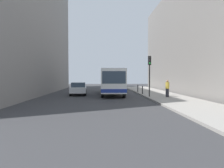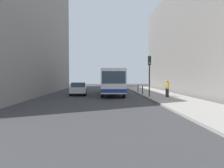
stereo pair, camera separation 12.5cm
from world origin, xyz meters
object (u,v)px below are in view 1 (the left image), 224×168
bus (112,80)px  bollard_mid (138,88)px  pedestrian_near_signal (167,88)px  bollard_near (142,90)px  car_beside_bus (78,88)px  traffic_light (150,68)px

bus → bollard_mid: bus is taller
pedestrian_near_signal → bollard_near: bearing=-77.8°
bus → bollard_near: size_ratio=11.63×
car_beside_bus → bollard_near: 7.58m
pedestrian_near_signal → traffic_light: bearing=-31.6°
bus → traffic_light: (3.60, -4.56, 1.28)m
bus → bollard_near: bearing=159.2°
bollard_mid → car_beside_bus: bearing=-162.7°
bollard_mid → bus: bearing=-152.6°
car_beside_bus → bollard_mid: 7.89m
car_beside_bus → bollard_near: (7.53, -0.84, -0.16)m
bus → car_beside_bus: (-4.03, -0.53, -0.94)m
car_beside_bus → bollard_mid: car_beside_bus is taller
bus → bollard_near: (3.50, -1.37, -1.10)m
bus → bollard_mid: 4.09m
pedestrian_near_signal → bus: bearing=-57.3°
traffic_light → bollard_mid: size_ratio=4.32×
traffic_light → bollard_near: bearing=91.8°
car_beside_bus → traffic_light: size_ratio=1.10×
bollard_mid → pedestrian_near_signal: size_ratio=0.56×
car_beside_bus → traffic_light: 8.91m
bus → bollard_near: bus is taller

